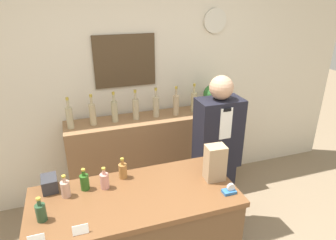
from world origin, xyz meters
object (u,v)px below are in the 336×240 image
tape_dispenser (230,190)px  potted_plant (213,97)px  paper_bag (215,163)px  shopkeeper (216,158)px

tape_dispenser → potted_plant: bearing=68.2°
potted_plant → tape_dispenser: bearing=-111.8°
potted_plant → paper_bag: 1.32m
potted_plant → paper_bag: bearing=-115.8°
shopkeeper → tape_dispenser: shopkeeper is taller
tape_dispenser → paper_bag: bearing=97.3°
shopkeeper → tape_dispenser: 0.76m
paper_bag → tape_dispenser: size_ratio=3.01×
paper_bag → tape_dispenser: paper_bag is taller
paper_bag → tape_dispenser: bearing=-82.7°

